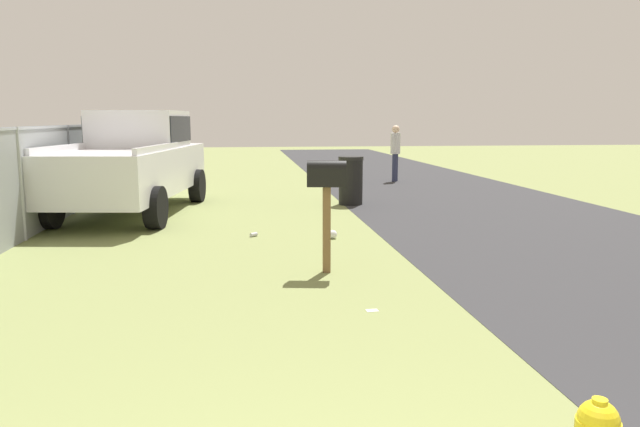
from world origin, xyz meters
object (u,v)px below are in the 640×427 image
at_px(mailbox, 327,184).
at_px(pedestrian, 395,149).
at_px(pickup_truck, 135,159).
at_px(trash_bin, 351,180).

xyz_separation_m(mailbox, pedestrian, (10.58, -3.61, -0.12)).
bearing_deg(mailbox, pickup_truck, 40.60).
relative_size(mailbox, trash_bin, 1.30).
bearing_deg(trash_bin, mailbox, 166.87).
relative_size(pickup_truck, pedestrian, 3.13).
bearing_deg(pedestrian, mailbox, -77.90).
bearing_deg(pedestrian, pickup_truck, -111.61).
bearing_deg(pedestrian, trash_bin, -84.48).
bearing_deg(pickup_truck, trash_bin, -75.80).
height_order(trash_bin, pedestrian, pedestrian).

